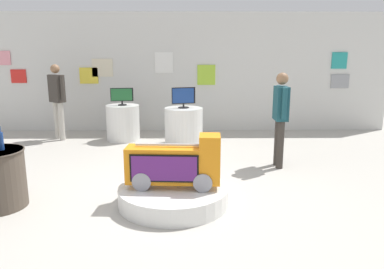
% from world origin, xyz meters
% --- Properties ---
extents(ground_plane, '(30.00, 30.00, 0.00)m').
position_xyz_m(ground_plane, '(0.00, 0.00, 0.00)').
color(ground_plane, '#B2ADA3').
extents(back_wall_display, '(10.80, 0.13, 2.93)m').
position_xyz_m(back_wall_display, '(-0.00, 4.48, 1.46)').
color(back_wall_display, silver).
rests_on(back_wall_display, ground).
extents(main_display_pedestal, '(1.42, 1.42, 0.23)m').
position_xyz_m(main_display_pedestal, '(0.16, -0.28, 0.12)').
color(main_display_pedestal, silver).
rests_on(main_display_pedestal, ground).
extents(novelty_firetruck_tv, '(1.21, 0.44, 0.69)m').
position_xyz_m(novelty_firetruck_tv, '(0.18, -0.29, 0.52)').
color(novelty_firetruck_tv, gray).
rests_on(novelty_firetruck_tv, main_display_pedestal).
extents(display_pedestal_left_rear, '(0.82, 0.82, 0.80)m').
position_xyz_m(display_pedestal_left_rear, '(0.26, 2.93, 0.40)').
color(display_pedestal_left_rear, silver).
rests_on(display_pedestal_left_rear, ground).
extents(tv_on_left_rear, '(0.50, 0.23, 0.44)m').
position_xyz_m(tv_on_left_rear, '(0.26, 2.93, 1.03)').
color(tv_on_left_rear, black).
rests_on(tv_on_left_rear, display_pedestal_left_rear).
extents(display_pedestal_center_rear, '(0.74, 0.74, 0.80)m').
position_xyz_m(display_pedestal_center_rear, '(-1.12, 3.37, 0.40)').
color(display_pedestal_center_rear, silver).
rests_on(display_pedestal_center_rear, ground).
extents(tv_on_center_rear, '(0.50, 0.19, 0.39)m').
position_xyz_m(tv_on_center_rear, '(-1.12, 3.37, 1.01)').
color(tv_on_center_rear, black).
rests_on(tv_on_center_rear, display_pedestal_center_rear).
extents(bottle_on_side_table, '(0.07, 0.07, 0.30)m').
position_xyz_m(bottle_on_side_table, '(-1.97, -0.32, 0.86)').
color(bottle_on_side_table, navy).
rests_on(bottle_on_side_table, side_table_round).
extents(shopper_browsing_near_truck, '(0.21, 0.56, 1.62)m').
position_xyz_m(shopper_browsing_near_truck, '(1.92, 1.32, 0.94)').
color(shopper_browsing_near_truck, '#38332D').
rests_on(shopper_browsing_near_truck, ground).
extents(shopper_browsing_rear, '(0.45, 0.40, 1.70)m').
position_xyz_m(shopper_browsing_rear, '(-2.59, 3.44, 1.00)').
color(shopper_browsing_rear, '#B2ADA3').
rests_on(shopper_browsing_rear, ground).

